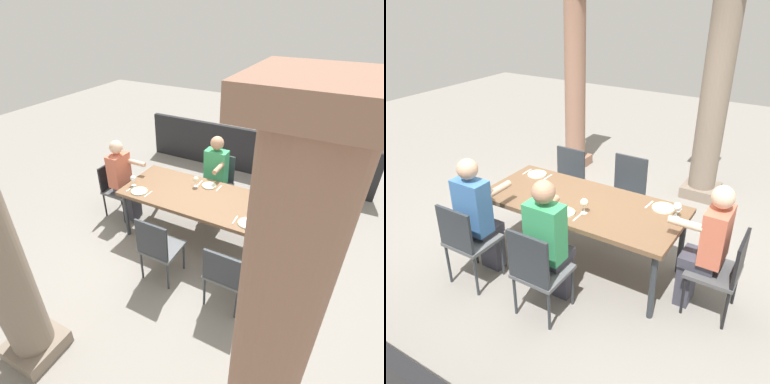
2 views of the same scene
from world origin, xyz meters
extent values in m
plane|color=gray|center=(0.00, 0.00, 0.00)|extent=(16.00, 16.00, 0.00)
cube|color=brown|center=(0.00, 0.00, 0.73)|extent=(2.10, 0.94, 0.05)
cylinder|color=#2D3338|center=(-0.97, 0.39, 0.36)|extent=(0.06, 0.06, 0.71)
cylinder|color=#2D3338|center=(0.97, 0.39, 0.36)|extent=(0.06, 0.06, 0.71)
cylinder|color=#2D3338|center=(-0.97, -0.39, 0.36)|extent=(0.06, 0.06, 0.71)
cylinder|color=#2D3338|center=(0.97, -0.39, 0.36)|extent=(0.06, 0.06, 0.71)
cube|color=#5B5E61|center=(-0.78, 0.81, 0.45)|extent=(0.44, 0.44, 0.04)
cube|color=#2D3338|center=(-0.78, 1.01, 0.65)|extent=(0.42, 0.03, 0.40)
cylinder|color=#2D3338|center=(-0.97, 0.62, 0.21)|extent=(0.03, 0.03, 0.43)
cylinder|color=#2D3338|center=(-0.59, 0.62, 0.21)|extent=(0.03, 0.03, 0.43)
cylinder|color=#2D3338|center=(-0.97, 1.00, 0.21)|extent=(0.03, 0.03, 0.43)
cylinder|color=#2D3338|center=(-0.59, 1.00, 0.21)|extent=(0.03, 0.03, 0.43)
cube|color=#5B5E61|center=(-0.78, -0.81, 0.47)|extent=(0.44, 0.44, 0.04)
cube|color=#2D3338|center=(-0.78, -1.01, 0.69)|extent=(0.42, 0.03, 0.44)
cylinder|color=#2D3338|center=(-0.59, -0.62, 0.23)|extent=(0.03, 0.03, 0.46)
cylinder|color=#2D3338|center=(-0.97, -0.62, 0.23)|extent=(0.03, 0.03, 0.46)
cylinder|color=#2D3338|center=(-0.59, -1.00, 0.23)|extent=(0.03, 0.03, 0.46)
cylinder|color=#2D3338|center=(-0.97, -1.00, 0.23)|extent=(0.03, 0.03, 0.46)
cube|color=#5B5E61|center=(0.08, 0.81, 0.44)|extent=(0.44, 0.44, 0.04)
cube|color=#2D3338|center=(0.08, 1.01, 0.68)|extent=(0.42, 0.03, 0.49)
cylinder|color=#2D3338|center=(-0.11, 0.62, 0.21)|extent=(0.03, 0.03, 0.42)
cylinder|color=#2D3338|center=(0.27, 0.62, 0.21)|extent=(0.03, 0.03, 0.42)
cylinder|color=#2D3338|center=(-0.11, 1.00, 0.21)|extent=(0.03, 0.03, 0.42)
cylinder|color=#2D3338|center=(0.27, 1.00, 0.21)|extent=(0.03, 0.03, 0.42)
cube|color=#5B5E61|center=(0.08, -0.81, 0.44)|extent=(0.44, 0.44, 0.04)
cube|color=#2D3338|center=(0.08, -1.01, 0.68)|extent=(0.42, 0.03, 0.49)
cylinder|color=#2D3338|center=(0.27, -0.62, 0.21)|extent=(0.03, 0.03, 0.42)
cylinder|color=#2D3338|center=(-0.11, -0.62, 0.21)|extent=(0.03, 0.03, 0.42)
cylinder|color=#2D3338|center=(0.27, -1.00, 0.21)|extent=(0.03, 0.03, 0.42)
cylinder|color=#2D3338|center=(-0.11, -1.00, 0.21)|extent=(0.03, 0.03, 0.42)
cube|color=#4F4F50|center=(1.39, 0.00, 0.44)|extent=(0.44, 0.44, 0.04)
cube|color=black|center=(1.59, 0.00, 0.65)|extent=(0.03, 0.42, 0.42)
cylinder|color=black|center=(1.20, 0.19, 0.21)|extent=(0.03, 0.03, 0.42)
cylinder|color=black|center=(1.20, -0.19, 0.21)|extent=(0.03, 0.03, 0.42)
cylinder|color=black|center=(1.58, 0.19, 0.21)|extent=(0.03, 0.03, 0.42)
cylinder|color=black|center=(1.58, -0.19, 0.21)|extent=(0.03, 0.03, 0.42)
cube|color=#3F3F4C|center=(1.16, 0.00, 0.23)|extent=(0.14, 0.24, 0.46)
cube|color=#3F3F4C|center=(1.25, 0.00, 0.51)|extent=(0.32, 0.28, 0.10)
cube|color=#CC664C|center=(1.36, 0.00, 0.81)|extent=(0.20, 0.34, 0.51)
sphere|color=beige|center=(1.36, 0.00, 1.19)|extent=(0.20, 0.20, 0.20)
cylinder|color=beige|center=(1.12, -0.14, 0.92)|extent=(0.30, 0.07, 0.07)
cube|color=#3F3F4C|center=(-0.78, -0.56, 0.23)|extent=(0.24, 0.14, 0.46)
cube|color=#3F3F4C|center=(-0.78, -0.65, 0.51)|extent=(0.28, 0.32, 0.10)
cube|color=#3F72B2|center=(-0.78, -0.76, 0.83)|extent=(0.34, 0.20, 0.55)
sphere|color=tan|center=(-0.78, -0.76, 1.23)|extent=(0.20, 0.20, 0.20)
cylinder|color=tan|center=(-0.64, -0.52, 0.96)|extent=(0.07, 0.30, 0.07)
cube|color=#3F3F4C|center=(0.08, -0.55, 0.23)|extent=(0.24, 0.14, 0.46)
cube|color=#3F3F4C|center=(0.08, -0.64, 0.51)|extent=(0.28, 0.32, 0.10)
cube|color=#389E60|center=(0.08, -0.75, 0.83)|extent=(0.34, 0.20, 0.54)
sphere|color=tan|center=(0.08, -0.75, 1.22)|extent=(0.20, 0.20, 0.20)
cylinder|color=tan|center=(-0.06, -0.51, 0.95)|extent=(0.07, 0.30, 0.07)
cylinder|color=#936B56|center=(-1.51, 2.29, 1.46)|extent=(0.33, 0.33, 2.59)
cube|color=#936B56|center=(-1.51, 2.29, 2.80)|extent=(0.41, 0.41, 0.10)
cube|color=gray|center=(0.64, 2.29, 0.08)|extent=(0.49, 0.49, 0.16)
cube|color=black|center=(0.00, -2.33, 0.45)|extent=(4.50, 0.10, 0.90)
cylinder|color=white|center=(-0.79, 0.29, 0.77)|extent=(0.22, 0.22, 0.01)
torus|color=#A9CD91|center=(-0.79, 0.29, 0.77)|extent=(0.22, 0.22, 0.01)
cube|color=silver|center=(-0.94, 0.29, 0.76)|extent=(0.02, 0.17, 0.01)
cube|color=silver|center=(-0.64, 0.29, 0.76)|extent=(0.02, 0.17, 0.01)
cylinder|color=silver|center=(-0.02, -0.29, 0.77)|extent=(0.21, 0.21, 0.01)
torus|color=#A0BE77|center=(-0.02, -0.29, 0.77)|extent=(0.21, 0.21, 0.01)
cylinder|color=white|center=(0.14, -0.19, 0.76)|extent=(0.06, 0.06, 0.00)
cylinder|color=white|center=(0.14, -0.19, 0.80)|extent=(0.01, 0.01, 0.08)
sphere|color=#F2EFCC|center=(0.14, -0.19, 0.88)|extent=(0.08, 0.08, 0.08)
cube|color=silver|center=(-0.17, -0.29, 0.76)|extent=(0.02, 0.17, 0.01)
cube|color=silver|center=(0.13, -0.29, 0.76)|extent=(0.02, 0.17, 0.01)
cylinder|color=white|center=(0.76, 0.30, 0.77)|extent=(0.23, 0.23, 0.01)
torus|color=#A4C786|center=(0.76, 0.30, 0.77)|extent=(0.23, 0.23, 0.01)
cylinder|color=white|center=(0.93, 0.20, 0.76)|extent=(0.06, 0.06, 0.00)
cylinder|color=white|center=(0.93, 0.20, 0.80)|extent=(0.01, 0.01, 0.08)
sphere|color=white|center=(0.93, 0.20, 0.88)|extent=(0.08, 0.08, 0.08)
cube|color=silver|center=(0.61, 0.30, 0.76)|extent=(0.03, 0.17, 0.01)
cube|color=silver|center=(0.91, 0.30, 0.76)|extent=(0.03, 0.17, 0.01)
camera|label=1|loc=(-1.59, 3.16, 3.00)|focal=28.99mm
camera|label=2|loc=(1.88, -3.13, 2.74)|focal=37.84mm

